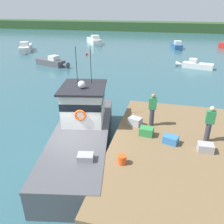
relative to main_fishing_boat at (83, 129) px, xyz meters
The scene contains 17 objects.
ground_plane 1.24m from the main_fishing_boat, 97.14° to the right, with size 200.00×200.00×0.00m, color #2D5660.
dock 4.76m from the main_fishing_boat, ahead, with size 6.00×9.00×1.20m.
main_fishing_boat is the anchor object (origin of this frame).
crate_stack_mid_dock 4.23m from the main_fishing_boat, ahead, with size 0.60×0.44×0.33m, color #3370B2.
crate_single_far 5.62m from the main_fishing_boat, ahead, with size 0.60×0.44×0.34m, color #9E9EA3.
crate_single_by_cleat 3.14m from the main_fishing_boat, ahead, with size 0.60×0.44×0.37m, color #2D8442.
crate_stack_near_edge 2.59m from the main_fishing_boat, 15.39° to the left, with size 0.60×0.44×0.38m, color #9E9EA3.
bait_bucket 3.50m from the main_fishing_boat, 44.94° to the right, with size 0.32×0.32×0.34m, color #E04C19.
deckhand_by_the_boat 5.78m from the main_fishing_boat, ahead, with size 0.36×0.22×1.63m.
deckhand_further_back 3.51m from the main_fishing_boat, 14.86° to the left, with size 0.36×0.22×1.63m.
moored_boat_outer_mooring 32.21m from the main_fishing_boat, 81.44° to the left, with size 2.01×5.08×1.27m.
moored_boat_near_channel 34.86m from the main_fishing_boat, 106.95° to the left, with size 4.48×5.97×1.60m.
moored_boat_far_right 29.47m from the main_fishing_boat, 128.19° to the left, with size 3.70×5.92×1.53m.
moored_boat_mid_harbor 19.62m from the main_fishing_boat, 69.95° to the left, with size 4.21×1.75×1.05m.
moored_boat_far_left 18.36m from the main_fishing_boat, 122.02° to the left, with size 4.82×2.50×1.22m.
mooring_buoy_channel_marker 24.07m from the main_fishing_boat, 109.39° to the left, with size 0.35×0.35×0.35m, color red.
far_shoreline 61.29m from the main_fishing_boat, 90.08° to the left, with size 120.00×8.00×2.40m, color #284723.
Camera 1 is at (3.87, -8.59, 6.52)m, focal length 36.93 mm.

